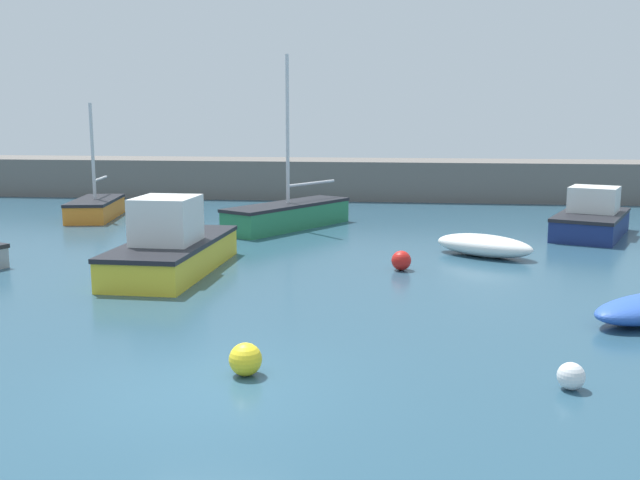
# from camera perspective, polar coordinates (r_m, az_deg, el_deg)

# --- Properties ---
(ground_plane) EXTENTS (120.00, 120.00, 0.20)m
(ground_plane) POSITION_cam_1_polar(r_m,az_deg,el_deg) (11.79, -9.17, -12.08)
(ground_plane) COLOR #284C60
(harbor_breakwater) EXTENTS (53.27, 3.93, 2.00)m
(harbor_breakwater) POSITION_cam_1_polar(r_m,az_deg,el_deg) (38.04, 2.26, 4.94)
(harbor_breakwater) COLOR #66605B
(harbor_breakwater) RESTS_ON ground_plane
(sailboat_tall_mast) EXTENTS (4.40, 5.92, 6.55)m
(sailboat_tall_mast) POSITION_cam_1_polar(r_m,az_deg,el_deg) (27.51, -2.56, 2.05)
(sailboat_tall_mast) COLOR #287A4C
(sailboat_tall_mast) RESTS_ON ground_plane
(sailboat_twin_hulled) EXTENTS (2.35, 4.34, 4.81)m
(sailboat_twin_hulled) POSITION_cam_1_polar(r_m,az_deg,el_deg) (31.57, -17.51, 2.47)
(sailboat_twin_hulled) COLOR orange
(sailboat_twin_hulled) RESTS_ON ground_plane
(motorboat_with_cabin) EXTENTS (2.30, 5.78, 2.14)m
(motorboat_with_cabin) POSITION_cam_1_polar(r_m,az_deg,el_deg) (20.10, -11.79, -0.57)
(motorboat_with_cabin) COLOR yellow
(motorboat_with_cabin) RESTS_ON ground_plane
(cabin_cruiser_white) EXTENTS (3.71, 5.06, 1.76)m
(cabin_cruiser_white) POSITION_cam_1_polar(r_m,az_deg,el_deg) (27.56, 20.90, 1.62)
(cabin_cruiser_white) COLOR navy
(cabin_cruiser_white) RESTS_ON ground_plane
(rowboat_white_midwater) EXTENTS (3.35, 2.73, 0.68)m
(rowboat_white_midwater) POSITION_cam_1_polar(r_m,az_deg,el_deg) (22.58, 12.98, -0.43)
(rowboat_white_midwater) COLOR white
(rowboat_white_midwater) RESTS_ON ground_plane
(mooring_buoy_white) EXTENTS (0.44, 0.44, 0.44)m
(mooring_buoy_white) POSITION_cam_1_polar(r_m,az_deg,el_deg) (12.16, 19.45, -10.23)
(mooring_buoy_white) COLOR white
(mooring_buoy_white) RESTS_ON ground_plane
(mooring_buoy_yellow) EXTENTS (0.56, 0.56, 0.56)m
(mooring_buoy_yellow) POSITION_cam_1_polar(r_m,az_deg,el_deg) (12.11, -5.98, -9.48)
(mooring_buoy_yellow) COLOR yellow
(mooring_buoy_yellow) RESTS_ON ground_plane
(mooring_buoy_red) EXTENTS (0.56, 0.56, 0.56)m
(mooring_buoy_red) POSITION_cam_1_polar(r_m,az_deg,el_deg) (20.14, 6.52, -1.64)
(mooring_buoy_red) COLOR red
(mooring_buoy_red) RESTS_ON ground_plane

